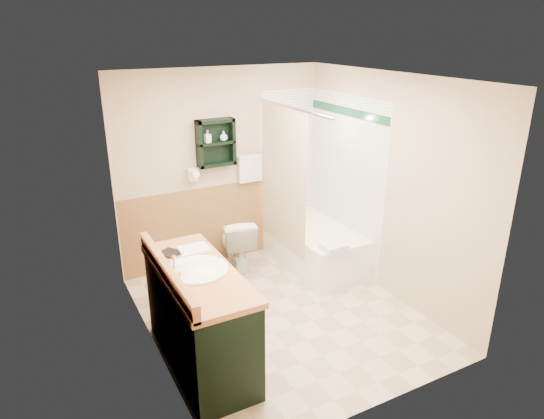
{
  "coord_description": "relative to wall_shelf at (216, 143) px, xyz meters",
  "views": [
    {
      "loc": [
        -2.12,
        -3.8,
        2.81
      ],
      "look_at": [
        0.0,
        0.2,
        1.1
      ],
      "focal_mm": 32.0,
      "sensor_mm": 36.0,
      "label": 1
    }
  ],
  "objects": [
    {
      "name": "counter_towel",
      "position": [
        -0.79,
        -1.4,
        -0.61
      ],
      "size": [
        0.26,
        0.21,
        0.04
      ],
      "primitive_type": "cube",
      "color": "white",
      "rests_on": "vanity"
    },
    {
      "name": "right_wall",
      "position": [
        1.42,
        -1.41,
        -0.35
      ],
      "size": [
        0.04,
        3.0,
        2.4
      ],
      "primitive_type": "cube",
      "color": "beige",
      "rests_on": "ground"
    },
    {
      "name": "tile_back",
      "position": [
        1.13,
        0.07,
        -0.5
      ],
      "size": [
        0.95,
        0.95,
        2.1
      ],
      "primitive_type": null,
      "color": "white",
      "rests_on": "back_wall"
    },
    {
      "name": "floor",
      "position": [
        0.1,
        -1.41,
        -1.55
      ],
      "size": [
        3.0,
        3.0,
        0.0
      ],
      "primitive_type": "plane",
      "color": "beige",
      "rests_on": "ground"
    },
    {
      "name": "ceiling",
      "position": [
        0.1,
        -1.41,
        0.87
      ],
      "size": [
        2.6,
        3.0,
        0.04
      ],
      "primitive_type": "cube",
      "color": "white",
      "rests_on": "back_wall"
    },
    {
      "name": "hair_dryer",
      "position": [
        -0.3,
        0.02,
        -0.35
      ],
      "size": [
        0.1,
        0.24,
        0.18
      ],
      "primitive_type": null,
      "color": "white",
      "rests_on": "back_wall"
    },
    {
      "name": "tub_towel",
      "position": [
        0.86,
        -1.23,
        -1.02
      ],
      "size": [
        0.27,
        0.22,
        0.07
      ],
      "primitive_type": "cube",
      "color": "white",
      "rests_on": "bathtub"
    },
    {
      "name": "toilet",
      "position": [
        0.11,
        -0.26,
        -1.21
      ],
      "size": [
        0.52,
        0.75,
        0.67
      ],
      "primitive_type": "imported",
      "rotation": [
        0.0,
        0.0,
        2.94
      ],
      "color": "white",
      "rests_on": "ground"
    },
    {
      "name": "back_wall",
      "position": [
        0.1,
        0.11,
        -0.35
      ],
      "size": [
        2.6,
        0.04,
        2.4
      ],
      "primitive_type": "cube",
      "color": "beige",
      "rests_on": "ground"
    },
    {
      "name": "wainscot_back",
      "position": [
        0.1,
        0.08,
        -1.05
      ],
      "size": [
        2.58,
        2.58,
        1.0
      ],
      "primitive_type": null,
      "color": "#A87344",
      "rests_on": "back_wall"
    },
    {
      "name": "shower_curtain",
      "position": [
        0.63,
        -0.48,
        -0.4
      ],
      "size": [
        1.05,
        1.05,
        1.7
      ],
      "primitive_type": null,
      "color": "beige",
      "rests_on": "curtain_rod"
    },
    {
      "name": "soap_bottle_b",
      "position": [
        0.1,
        -0.01,
        0.06
      ],
      "size": [
        0.13,
        0.14,
        0.09
      ],
      "primitive_type": "imported",
      "rotation": [
        0.0,
        0.0,
        -0.43
      ],
      "color": "white",
      "rests_on": "wall_shelf"
    },
    {
      "name": "vanity_book",
      "position": [
        -1.06,
        -1.4,
        -0.53
      ],
      "size": [
        0.15,
        0.1,
        0.22
      ],
      "primitive_type": "imported",
      "rotation": [
        0.0,
        0.0,
        0.57
      ],
      "color": "black",
      "rests_on": "vanity"
    },
    {
      "name": "curtain_rod",
      "position": [
        0.63,
        -0.66,
        0.45
      ],
      "size": [
        0.03,
        1.6,
        0.03
      ],
      "primitive_type": "cylinder",
      "rotation": [
        1.57,
        0.0,
        0.0
      ],
      "color": "silver",
      "rests_on": "back_wall"
    },
    {
      "name": "soap_bottle_a",
      "position": [
        -0.1,
        -0.01,
        0.05
      ],
      "size": [
        0.09,
        0.15,
        0.07
      ],
      "primitive_type": "imported",
      "rotation": [
        0.0,
        0.0,
        0.16
      ],
      "color": "white",
      "rests_on": "wall_shelf"
    },
    {
      "name": "mirror_frame",
      "position": [
        -1.17,
        -1.96,
        -0.05
      ],
      "size": [
        1.3,
        1.3,
        1.0
      ],
      "primitive_type": null,
      "color": "brown",
      "rests_on": "left_wall"
    },
    {
      "name": "left_wall",
      "position": [
        -1.22,
        -1.41,
        -0.35
      ],
      "size": [
        0.04,
        3.0,
        2.4
      ],
      "primitive_type": "cube",
      "color": "beige",
      "rests_on": "ground"
    },
    {
      "name": "bathtub",
      "position": [
        1.03,
        -0.55,
        -1.3
      ],
      "size": [
        0.75,
        1.5,
        0.5
      ],
      "primitive_type": "cube",
      "color": "white",
      "rests_on": "ground"
    },
    {
      "name": "tile_accent",
      "position": [
        1.37,
        -0.66,
        0.35
      ],
      "size": [
        1.5,
        1.5,
        0.1
      ],
      "primitive_type": null,
      "color": "#134327",
      "rests_on": "right_wall"
    },
    {
      "name": "towel_bar",
      "position": [
        0.45,
        0.04,
        -0.2
      ],
      "size": [
        0.4,
        0.06,
        0.4
      ],
      "primitive_type": null,
      "color": "white",
      "rests_on": "back_wall"
    },
    {
      "name": "wainscot_left",
      "position": [
        -1.19,
        -1.41,
        -1.05
      ],
      "size": [
        2.98,
        2.98,
        1.0
      ],
      "primitive_type": null,
      "color": "#A87344",
      "rests_on": "left_wall"
    },
    {
      "name": "tile_right",
      "position": [
        1.38,
        -0.66,
        -0.5
      ],
      "size": [
        1.5,
        1.5,
        2.1
      ],
      "primitive_type": null,
      "color": "white",
      "rests_on": "right_wall"
    },
    {
      "name": "wall_shelf",
      "position": [
        0.0,
        0.0,
        0.0
      ],
      "size": [
        0.45,
        0.15,
        0.55
      ],
      "primitive_type": "cube",
      "color": "black",
      "rests_on": "back_wall"
    },
    {
      "name": "mirror_glass",
      "position": [
        -1.17,
        -1.96,
        -0.05
      ],
      "size": [
        1.2,
        1.2,
        0.9
      ],
      "primitive_type": null,
      "color": "white",
      "rests_on": "left_wall"
    },
    {
      "name": "vanity",
      "position": [
        -0.89,
        -1.75,
        -1.09
      ],
      "size": [
        0.59,
        1.45,
        0.92
      ],
      "primitive_type": "cube",
      "color": "black",
      "rests_on": "ground"
    }
  ]
}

